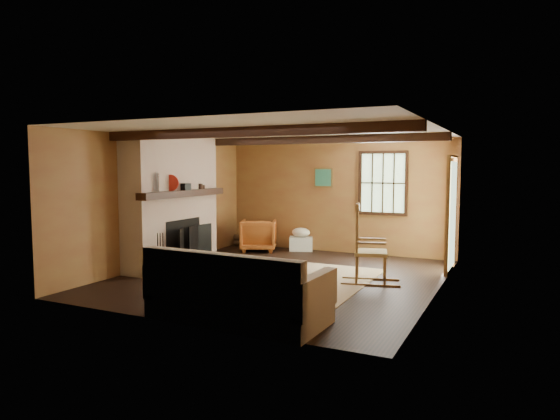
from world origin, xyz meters
The scene contains 10 objects.
ground centered at (0.00, 0.00, 0.00)m, with size 5.50×5.50×0.00m, color black.
room_envelope centered at (0.22, 0.26, 1.63)m, with size 5.02×5.52×2.44m.
fireplace centered at (-2.23, 0.00, 1.10)m, with size 1.02×2.30×2.40m.
rug centered at (0.20, -0.20, 0.00)m, with size 2.50×3.00×0.01m, color tan.
rocking_chair centered at (1.41, 0.21, 0.53)m, with size 1.01×0.70×1.27m.
sofa centered at (0.55, -2.40, 0.31)m, with size 2.19×1.03×0.87m.
firewood_pile centered at (-2.05, 2.52, 0.13)m, with size 0.73×0.13×0.26m.
laundry_basket centered at (-0.75, 2.55, 0.15)m, with size 0.50×0.38×0.30m, color silver.
basket_pillow centered at (-0.75, 2.55, 0.40)m, with size 0.41×0.33×0.20m, color white.
armchair centered at (-1.56, 2.10, 0.35)m, with size 0.74×0.76×0.69m, color #BF6026.
Camera 1 is at (3.55, -7.40, 1.84)m, focal length 32.00 mm.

